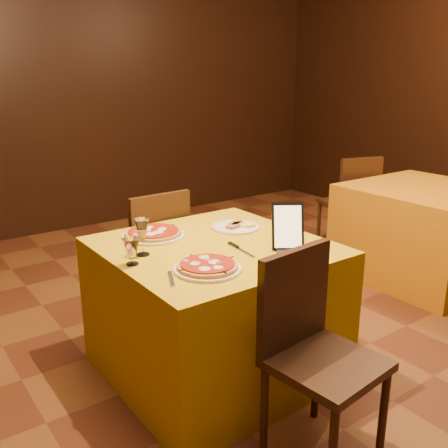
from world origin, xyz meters
TOP-DOWN VIEW (x-y plane):
  - floor at (0.00, 0.00)m, footprint 6.00×7.00m
  - wall_back at (0.00, 3.50)m, footprint 6.00×0.01m
  - main_table at (-0.58, 0.34)m, footprint 1.10×1.10m
  - side_table at (1.62, 0.48)m, footprint 1.10×1.10m
  - chair_main_near at (-0.58, -0.48)m, footprint 0.48×0.48m
  - chair_main_far at (-0.58, 1.12)m, footprint 0.38×0.38m
  - chair_side_far at (1.62, 1.30)m, footprint 0.53×0.53m
  - pizza_near at (-0.81, 0.06)m, footprint 0.31×0.31m
  - pizza_far at (-0.77, 0.65)m, footprint 0.35×0.35m
  - cutlet_dish at (-0.31, 0.51)m, footprint 0.28×0.28m
  - wine_glass at (-0.95, 0.42)m, footprint 0.08×0.08m
  - water_glass at (-1.05, 0.33)m, footprint 0.09×0.09m
  - tablet at (-0.30, 0.07)m, footprint 0.19×0.17m
  - knife at (-0.52, 0.17)m, footprint 0.04×0.23m
  - fork_near at (-1.00, 0.07)m, footprint 0.09×0.16m
  - fork_far at (-0.59, 0.71)m, footprint 0.06×0.15m

SIDE VIEW (x-z plane):
  - floor at x=0.00m, z-range -0.01..0.00m
  - main_table at x=-0.58m, z-range 0.00..0.75m
  - side_table at x=1.62m, z-range 0.00..0.75m
  - chair_main_near at x=-0.58m, z-range 0.00..0.91m
  - chair_main_far at x=-0.58m, z-range 0.00..0.91m
  - chair_side_far at x=1.62m, z-range 0.00..0.91m
  - knife at x=-0.52m, z-range 0.75..0.76m
  - fork_near at x=-1.00m, z-range 0.75..0.76m
  - fork_far at x=-0.59m, z-range 0.75..0.76m
  - cutlet_dish at x=-0.31m, z-range 0.75..0.78m
  - pizza_near at x=-0.81m, z-range 0.75..0.78m
  - pizza_far at x=-0.77m, z-range 0.75..0.78m
  - water_glass at x=-1.05m, z-range 0.75..0.88m
  - wine_glass at x=-0.95m, z-range 0.75..0.94m
  - tablet at x=-0.30m, z-range 0.75..0.99m
  - wall_back at x=0.00m, z-range 0.00..2.80m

